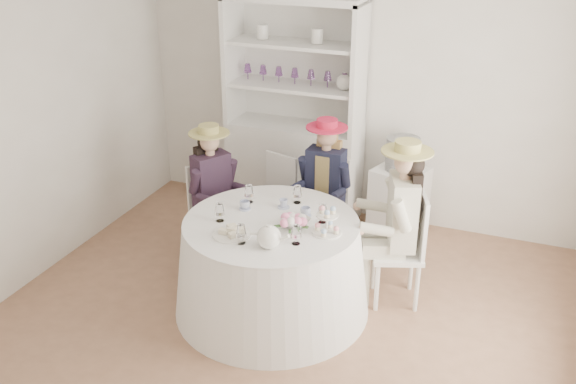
% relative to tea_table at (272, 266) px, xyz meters
% --- Properties ---
extents(ground, '(4.50, 4.50, 0.00)m').
position_rel_tea_table_xyz_m(ground, '(0.13, -0.07, -0.39)').
color(ground, '#885E44').
rests_on(ground, ground).
extents(wall_back, '(4.50, 0.00, 4.50)m').
position_rel_tea_table_xyz_m(wall_back, '(0.13, 1.93, 0.96)').
color(wall_back, silver).
rests_on(wall_back, ground).
extents(wall_front, '(4.50, 0.00, 4.50)m').
position_rel_tea_table_xyz_m(wall_front, '(0.13, -2.07, 0.96)').
color(wall_front, silver).
rests_on(wall_front, ground).
extents(wall_left, '(0.00, 4.50, 4.50)m').
position_rel_tea_table_xyz_m(wall_left, '(-2.12, -0.07, 0.96)').
color(wall_left, silver).
rests_on(wall_left, ground).
extents(tea_table, '(1.57, 1.57, 0.79)m').
position_rel_tea_table_xyz_m(tea_table, '(0.00, 0.00, 0.00)').
color(tea_table, white).
rests_on(tea_table, ground).
extents(hutch, '(1.43, 0.74, 2.26)m').
position_rel_tea_table_xyz_m(hutch, '(-0.44, 1.67, 0.41)').
color(hutch, silver).
rests_on(hutch, ground).
extents(side_table, '(0.56, 0.56, 0.70)m').
position_rel_tea_table_xyz_m(side_table, '(0.67, 1.61, -0.04)').
color(side_table, silver).
rests_on(side_table, ground).
extents(hatbox, '(0.38, 0.38, 0.31)m').
position_rel_tea_table_xyz_m(hatbox, '(0.67, 1.61, 0.47)').
color(hatbox, black).
rests_on(hatbox, side_table).
extents(guest_left, '(0.54, 0.50, 1.27)m').
position_rel_tea_table_xyz_m(guest_left, '(-0.82, 0.59, 0.33)').
color(guest_left, silver).
rests_on(guest_left, ground).
extents(guest_mid, '(0.47, 0.50, 1.31)m').
position_rel_tea_table_xyz_m(guest_mid, '(0.10, 1.01, 0.35)').
color(guest_mid, silver).
rests_on(guest_mid, ground).
extents(guest_right, '(0.58, 0.53, 1.41)m').
position_rel_tea_table_xyz_m(guest_right, '(0.89, 0.47, 0.40)').
color(guest_right, silver).
rests_on(guest_right, ground).
extents(spare_chair, '(0.46, 0.46, 0.90)m').
position_rel_tea_table_xyz_m(spare_chair, '(-0.32, 1.17, 0.09)').
color(spare_chair, silver).
rests_on(spare_chair, ground).
extents(teacup_a, '(0.11, 0.11, 0.07)m').
position_rel_tea_table_xyz_m(teacup_a, '(-0.28, 0.12, 0.43)').
color(teacup_a, white).
rests_on(teacup_a, tea_table).
extents(teacup_b, '(0.09, 0.09, 0.06)m').
position_rel_tea_table_xyz_m(teacup_b, '(-0.00, 0.26, 0.43)').
color(teacup_b, white).
rests_on(teacup_b, tea_table).
extents(teacup_c, '(0.10, 0.10, 0.06)m').
position_rel_tea_table_xyz_m(teacup_c, '(0.21, 0.19, 0.43)').
color(teacup_c, white).
rests_on(teacup_c, tea_table).
extents(flower_bowl, '(0.27, 0.27, 0.05)m').
position_rel_tea_table_xyz_m(flower_bowl, '(0.20, -0.01, 0.42)').
color(flower_bowl, white).
rests_on(flower_bowl, tea_table).
extents(flower_arrangement, '(0.18, 0.19, 0.07)m').
position_rel_tea_table_xyz_m(flower_arrangement, '(0.20, -0.07, 0.48)').
color(flower_arrangement, pink).
rests_on(flower_arrangement, tea_table).
extents(table_teapot, '(0.25, 0.18, 0.19)m').
position_rel_tea_table_xyz_m(table_teapot, '(0.14, -0.36, 0.48)').
color(table_teapot, white).
rests_on(table_teapot, tea_table).
extents(sandwich_plate, '(0.29, 0.29, 0.06)m').
position_rel_tea_table_xyz_m(sandwich_plate, '(-0.19, -0.31, 0.41)').
color(sandwich_plate, white).
rests_on(sandwich_plate, tea_table).
extents(cupcake_stand, '(0.22, 0.22, 0.21)m').
position_rel_tea_table_xyz_m(cupcake_stand, '(0.46, -0.02, 0.47)').
color(cupcake_stand, white).
rests_on(cupcake_stand, tea_table).
extents(stemware_set, '(0.82, 0.86, 0.15)m').
position_rel_tea_table_xyz_m(stemware_set, '(0.00, 0.00, 0.47)').
color(stemware_set, white).
rests_on(stemware_set, tea_table).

